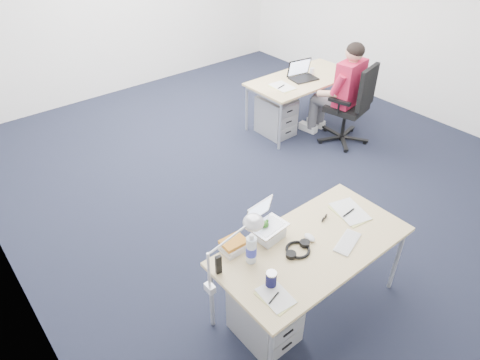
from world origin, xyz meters
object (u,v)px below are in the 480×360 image
bear_figurine (265,229)px  sunglasses (324,218)px  office_chair (347,120)px  cordless_phone (219,265)px  desk_near (312,249)px  drawer_pedestal_near (265,311)px  can_koozie (271,279)px  dark_laptop (304,70)px  silver_laptop (269,223)px  far_cup (312,71)px  headphones (298,249)px  water_bottle (251,248)px  desk_lamp (226,256)px  computer_mouse (309,238)px  drawer_pedestal_far (276,116)px  book_stack (234,245)px  wireless_keyboard (347,242)px  seated_person (338,92)px  desk_far (302,81)px

bear_figurine → sunglasses: size_ratio=1.67×
office_chair → cordless_phone: bearing=-170.2°
desk_near → sunglasses: size_ratio=16.11×
drawer_pedestal_near → can_koozie: 0.53m
desk_near → cordless_phone: bearing=162.6°
can_koozie → dark_laptop: 3.81m
silver_laptop → far_cup: (2.81, 2.16, -0.10)m
bear_figurine → headphones: bearing=-87.1°
drawer_pedestal_near → water_bottle: size_ratio=2.09×
desk_near → desk_lamp: desk_lamp is taller
drawer_pedestal_near → computer_mouse: 0.69m
drawer_pedestal_far → headphones: headphones is taller
water_bottle → book_stack: (-0.02, 0.17, -0.09)m
water_bottle → wireless_keyboard: bearing=-25.1°
seated_person → drawer_pedestal_far: 0.93m
headphones → desk_lamp: size_ratio=0.50×
desk_lamp → dark_laptop: (3.12, 2.24, -0.11)m
desk_near → seated_person: bearing=36.5°
silver_laptop → bear_figurine: size_ratio=1.80×
wireless_keyboard → seated_person: bearing=23.9°
drawer_pedestal_near → wireless_keyboard: wireless_keyboard is taller
desk_near → book_stack: bearing=145.8°
desk_near → desk_lamp: (-0.75, 0.14, 0.30)m
office_chair → cordless_phone: (-3.27, -1.41, 0.49)m
desk_near → cordless_phone: (-0.75, 0.24, 0.13)m
seated_person → headphones: bearing=-154.3°
desk_far → headphones: 3.49m
can_koozie → sunglasses: (0.83, 0.24, -0.05)m
water_bottle → desk_lamp: (-0.26, -0.04, 0.12)m
wireless_keyboard → water_bottle: 0.80m
desk_far → sunglasses: sunglasses is taller
office_chair → drawer_pedestal_far: bearing=113.9°
desk_far → cordless_phone: (-3.14, -2.19, 0.13)m
wireless_keyboard → headphones: size_ratio=1.17×
computer_mouse → book_stack: bearing=156.6°
water_bottle → book_stack: 0.19m
drawer_pedestal_far → can_koozie: 3.56m
drawer_pedestal_near → cordless_phone: cordless_phone is taller
water_bottle → bear_figurine: water_bottle is taller
desk_far → drawer_pedestal_near: size_ratio=2.91×
drawer_pedestal_near → desk_lamp: size_ratio=1.10×
water_bottle → dark_laptop: 3.61m
wireless_keyboard → cordless_phone: 1.05m
can_koozie → far_cup: 4.03m
headphones → sunglasses: bearing=8.7°
office_chair → dark_laptop: bearing=88.0°
wireless_keyboard → headphones: headphones is taller
computer_mouse → dark_laptop: 3.30m
office_chair → seated_person: seated_person is taller
dark_laptop → office_chair: bearing=-68.4°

